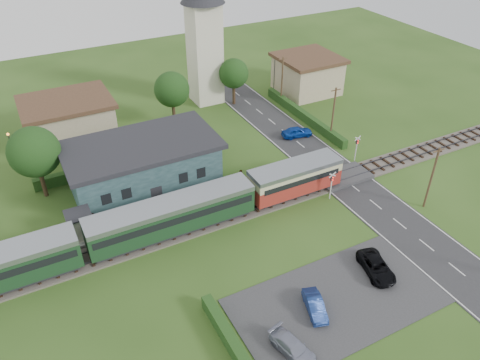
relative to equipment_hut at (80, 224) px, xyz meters
name	(u,v)px	position (x,y,z in m)	size (l,w,h in m)	color
ground	(276,214)	(18.00, -5.20, -1.75)	(120.00, 120.00, 0.00)	#2D4C19
railway_track	(266,202)	(18.00, -3.20, -1.64)	(76.00, 3.20, 0.49)	#4C443D
road	(354,187)	(28.00, -5.20, -1.72)	(6.00, 70.00, 0.05)	#28282B
car_park	(336,301)	(16.50, -17.20, -1.71)	(17.00, 9.00, 0.08)	#333335
crossing_deck	(343,177)	(28.00, -3.20, -1.52)	(6.20, 3.40, 0.45)	#333335
platform	(164,212)	(8.00, 0.00, -1.52)	(30.00, 3.00, 0.45)	gray
equipment_hut	(80,224)	(0.00, 0.00, 0.00)	(2.30, 2.30, 2.55)	beige
station_building	(143,164)	(8.00, 5.79, 0.95)	(16.00, 9.00, 5.30)	#223E3E
train	(139,225)	(4.69, -3.20, 0.43)	(43.20, 2.90, 3.40)	#232328
church_tower	(204,31)	(23.00, 22.80, 8.48)	(6.00, 6.00, 17.60)	beige
house_west	(69,120)	(3.00, 19.80, 1.04)	(10.80, 8.80, 5.50)	tan
house_east	(307,74)	(38.00, 18.80, 1.05)	(8.80, 8.80, 5.50)	tan
hedge_carpark	(232,343)	(7.00, -17.20, -1.15)	(0.80, 9.00, 1.20)	#193814
hedge_roadside	(304,116)	(32.20, 10.80, -1.15)	(0.80, 18.00, 1.20)	#193814
hedge_station	(133,161)	(8.00, 10.30, -1.10)	(22.00, 0.80, 1.30)	#193814
tree_a	(34,152)	(-2.00, 8.80, 3.63)	(5.20, 5.20, 8.00)	#332316
tree_b	(172,90)	(16.00, 17.80, 3.27)	(4.60, 4.60, 7.34)	#332316
tree_c	(234,74)	(26.00, 19.80, 2.91)	(4.20, 4.20, 6.78)	#332316
utility_pole_b	(432,177)	(32.20, -11.20, 1.88)	(1.40, 0.22, 7.00)	#473321
utility_pole_c	(333,113)	(32.20, 4.80, 1.88)	(1.40, 0.22, 7.00)	#473321
utility_pole_d	(282,80)	(32.20, 16.80, 1.88)	(1.40, 0.22, 7.00)	#473321
crossing_signal_near	(332,182)	(24.40, -5.61, 0.39)	(0.84, 0.28, 3.28)	silver
crossing_signal_far	(357,145)	(31.60, -0.81, 0.39)	(0.84, 0.28, 3.28)	silver
streetlamp_west	(13,150)	(-4.00, 14.80, 1.29)	(0.30, 0.30, 5.15)	#3F3F47
streetlamp_east	(275,70)	(34.00, 21.80, 1.29)	(0.30, 0.30, 5.15)	#3F3F47
car_on_road	(297,132)	(28.69, 7.23, -1.03)	(1.59, 3.94, 1.34)	#0B36A0
car_park_blue	(315,305)	(14.33, -17.19, -1.09)	(1.22, 3.49, 1.15)	navy
car_park_silver	(293,347)	(10.71, -19.62, -1.09)	(1.61, 3.97, 1.15)	#8E92A7
car_park_dark	(376,267)	(21.44, -16.16, -1.06)	(2.02, 4.37, 1.21)	black
pedestrian_near	(240,178)	(16.90, 0.35, -0.31)	(0.72, 0.47, 1.98)	gray
pedestrian_far	(94,221)	(1.28, 0.34, -0.36)	(0.91, 0.71, 1.87)	gray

